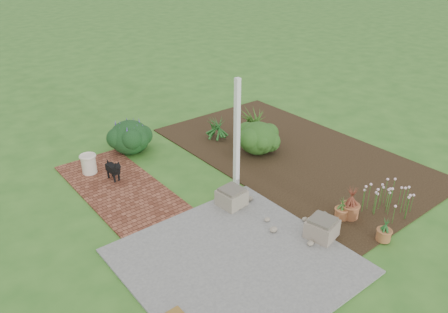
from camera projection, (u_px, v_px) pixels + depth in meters
ground at (228, 195)px, 9.35m from camera, size 80.00×80.00×0.00m
concrete_patio at (236, 261)px, 7.42m from camera, size 3.50×3.50×0.04m
brick_path at (119, 187)px, 9.61m from camera, size 1.60×3.50×0.04m
garden_bed at (292, 154)px, 11.08m from camera, size 4.00×7.00×0.03m
veranda_post at (237, 137)px, 9.02m from camera, size 0.10×0.10×2.50m
stone_trough_near at (322, 229)px, 7.92m from camera, size 0.59×0.59×0.33m
stone_trough_mid at (323, 227)px, 8.02m from camera, size 0.49×0.49×0.28m
stone_trough_far at (232, 198)px, 8.86m from camera, size 0.54×0.54×0.33m
black_dog at (114, 169)px, 9.71m from camera, size 0.20×0.55×0.48m
cream_ceramic_urn at (89, 164)px, 10.04m from camera, size 0.44×0.44×0.44m
evergreen_shrub at (258, 137)px, 10.94m from camera, size 1.15×1.15×0.82m
agapanthus_clump_back at (253, 120)px, 11.69m from camera, size 1.33×1.33×1.02m
agapanthus_clump_front at (216, 126)px, 11.70m from camera, size 1.03×1.03×0.74m
pink_flower_patch at (389, 198)px, 8.61m from camera, size 1.25×1.25×0.61m
terracotta_pot_bronze at (350, 211)px, 8.51m from camera, size 0.43×0.43×0.28m
terracotta_pot_small_left at (341, 213)px, 8.49m from camera, size 0.29×0.29×0.21m
terracotta_pot_small_right at (384, 235)px, 7.87m from camera, size 0.26×0.26×0.22m
purple_flowering_bush at (130, 136)px, 11.02m from camera, size 1.01×1.01×0.86m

